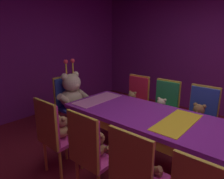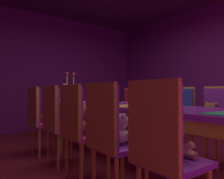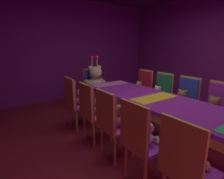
{
  "view_description": "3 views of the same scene",
  "coord_description": "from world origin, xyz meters",
  "px_view_note": "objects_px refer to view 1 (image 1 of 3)",
  "views": [
    {
      "loc": [
        -2.06,
        -0.8,
        1.7
      ],
      "look_at": [
        0.14,
        1.08,
        0.9
      ],
      "focal_mm": 32.44,
      "sensor_mm": 36.0,
      "label": 1
    },
    {
      "loc": [
        -1.92,
        -2.04,
        0.91
      ],
      "look_at": [
        0.05,
        0.59,
        0.95
      ],
      "focal_mm": 35.3,
      "sensor_mm": 36.0,
      "label": 2
    },
    {
      "loc": [
        -2.1,
        -1.84,
        1.56
      ],
      "look_at": [
        -0.22,
        0.85,
        0.73
      ],
      "focal_mm": 28.83,
      "sensor_mm": 36.0,
      "label": 3
    }
  ],
  "objects_px": {
    "teddy_right_2": "(198,116)",
    "chair_right_4": "(136,97)",
    "chair_left_3": "(89,148)",
    "chair_left_4": "(53,131)",
    "throne_chair": "(67,98)",
    "king_teddy_bear": "(73,93)",
    "chair_left_2": "(134,172)",
    "teddy_left_3": "(99,145)",
    "teddy_left_4": "(63,128)",
    "teddy_right_4": "(132,100)",
    "banquet_table": "(177,129)",
    "teddy_right_3": "(161,108)",
    "chair_right_2": "(201,113)",
    "chair_right_3": "(165,104)",
    "teddy_left_2": "(144,164)"
  },
  "relations": [
    {
      "from": "banquet_table",
      "to": "chair_left_4",
      "type": "height_order",
      "value": "chair_left_4"
    },
    {
      "from": "chair_right_4",
      "to": "teddy_right_4",
      "type": "distance_m",
      "value": 0.14
    },
    {
      "from": "chair_left_3",
      "to": "chair_right_2",
      "type": "relative_size",
      "value": 1.0
    },
    {
      "from": "banquet_table",
      "to": "throne_chair",
      "type": "height_order",
      "value": "throne_chair"
    },
    {
      "from": "chair_left_3",
      "to": "throne_chair",
      "type": "distance_m",
      "value": 1.71
    },
    {
      "from": "chair_left_4",
      "to": "chair_right_4",
      "type": "bearing_deg",
      "value": -0.7
    },
    {
      "from": "banquet_table",
      "to": "king_teddy_bear",
      "type": "xyz_separation_m",
      "value": [
        0.0,
        1.85,
        0.07
      ]
    },
    {
      "from": "chair_left_3",
      "to": "chair_right_4",
      "type": "xyz_separation_m",
      "value": [
        1.71,
        0.58,
        0.0
      ]
    },
    {
      "from": "teddy_right_2",
      "to": "teddy_right_3",
      "type": "bearing_deg",
      "value": -90.4
    },
    {
      "from": "teddy_right_4",
      "to": "banquet_table",
      "type": "bearing_deg",
      "value": 57.56
    },
    {
      "from": "chair_right_4",
      "to": "king_teddy_bear",
      "type": "bearing_deg",
      "value": -40.57
    },
    {
      "from": "chair_left_4",
      "to": "chair_left_2",
      "type": "bearing_deg",
      "value": -89.12
    },
    {
      "from": "chair_left_4",
      "to": "teddy_left_4",
      "type": "distance_m",
      "value": 0.14
    },
    {
      "from": "chair_left_2",
      "to": "chair_left_3",
      "type": "relative_size",
      "value": 1.0
    },
    {
      "from": "chair_left_2",
      "to": "king_teddy_bear",
      "type": "distance_m",
      "value": 2.05
    },
    {
      "from": "teddy_left_4",
      "to": "teddy_left_2",
      "type": "bearing_deg",
      "value": -89.0
    },
    {
      "from": "chair_right_2",
      "to": "teddy_right_3",
      "type": "relative_size",
      "value": 3.4
    },
    {
      "from": "chair_right_3",
      "to": "teddy_right_3",
      "type": "height_order",
      "value": "chair_right_3"
    },
    {
      "from": "throne_chair",
      "to": "king_teddy_bear",
      "type": "xyz_separation_m",
      "value": [
        0.0,
        -0.17,
        0.13
      ]
    },
    {
      "from": "teddy_left_2",
      "to": "king_teddy_bear",
      "type": "bearing_deg",
      "value": 69.11
    },
    {
      "from": "teddy_right_2",
      "to": "throne_chair",
      "type": "bearing_deg",
      "value": -70.84
    },
    {
      "from": "teddy_right_2",
      "to": "teddy_left_3",
      "type": "bearing_deg",
      "value": -21.06
    },
    {
      "from": "teddy_left_4",
      "to": "king_teddy_bear",
      "type": "distance_m",
      "value": 1.03
    },
    {
      "from": "teddy_right_2",
      "to": "chair_right_3",
      "type": "relative_size",
      "value": 0.34
    },
    {
      "from": "chair_left_4",
      "to": "throne_chair",
      "type": "distance_m",
      "value": 1.24
    },
    {
      "from": "chair_right_2",
      "to": "chair_left_4",
      "type": "bearing_deg",
      "value": -33.72
    },
    {
      "from": "chair_left_3",
      "to": "chair_left_4",
      "type": "bearing_deg",
      "value": 91.54
    },
    {
      "from": "teddy_right_2",
      "to": "king_teddy_bear",
      "type": "bearing_deg",
      "value": -69.27
    },
    {
      "from": "chair_left_2",
      "to": "chair_right_4",
      "type": "xyz_separation_m",
      "value": [
        1.71,
        1.13,
        0.0
      ]
    },
    {
      "from": "chair_left_4",
      "to": "throne_chair",
      "type": "height_order",
      "value": "same"
    },
    {
      "from": "chair_right_4",
      "to": "throne_chair",
      "type": "height_order",
      "value": "same"
    },
    {
      "from": "teddy_left_4",
      "to": "chair_left_3",
      "type": "bearing_deg",
      "value": -101.91
    },
    {
      "from": "teddy_right_2",
      "to": "chair_right_4",
      "type": "distance_m",
      "value": 1.14
    },
    {
      "from": "teddy_left_2",
      "to": "teddy_right_2",
      "type": "relative_size",
      "value": 1.01
    },
    {
      "from": "teddy_right_3",
      "to": "teddy_right_4",
      "type": "xyz_separation_m",
      "value": [
        0.0,
        0.56,
        0.0
      ]
    },
    {
      "from": "chair_left_4",
      "to": "teddy_right_3",
      "type": "xyz_separation_m",
      "value": [
        1.58,
        -0.58,
        -0.02
      ]
    },
    {
      "from": "teddy_left_2",
      "to": "king_teddy_bear",
      "type": "distance_m",
      "value": 1.99
    },
    {
      "from": "chair_right_3",
      "to": "teddy_right_4",
      "type": "xyz_separation_m",
      "value": [
        -0.14,
        0.56,
        -0.02
      ]
    },
    {
      "from": "teddy_left_3",
      "to": "teddy_right_3",
      "type": "bearing_deg",
      "value": 1.0
    },
    {
      "from": "teddy_left_3",
      "to": "teddy_left_4",
      "type": "relative_size",
      "value": 0.94
    },
    {
      "from": "king_teddy_bear",
      "to": "chair_right_3",
      "type": "bearing_deg",
      "value": 33.44
    },
    {
      "from": "chair_left_2",
      "to": "throne_chair",
      "type": "height_order",
      "value": "same"
    },
    {
      "from": "teddy_left_3",
      "to": "king_teddy_bear",
      "type": "height_order",
      "value": "king_teddy_bear"
    },
    {
      "from": "chair_left_3",
      "to": "teddy_left_3",
      "type": "bearing_deg",
      "value": 0.0
    },
    {
      "from": "teddy_left_2",
      "to": "throne_chair",
      "type": "distance_m",
      "value": 2.15
    },
    {
      "from": "chair_right_2",
      "to": "chair_left_3",
      "type": "bearing_deg",
      "value": -17.75
    },
    {
      "from": "teddy_left_2",
      "to": "teddy_right_4",
      "type": "xyz_separation_m",
      "value": [
        1.42,
        1.13,
        -0.02
      ]
    },
    {
      "from": "chair_right_2",
      "to": "king_teddy_bear",
      "type": "distance_m",
      "value": 2.05
    },
    {
      "from": "chair_right_2",
      "to": "throne_chair",
      "type": "bearing_deg",
      "value": -67.25
    },
    {
      "from": "teddy_left_2",
      "to": "chair_left_3",
      "type": "height_order",
      "value": "chair_left_3"
    }
  ]
}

